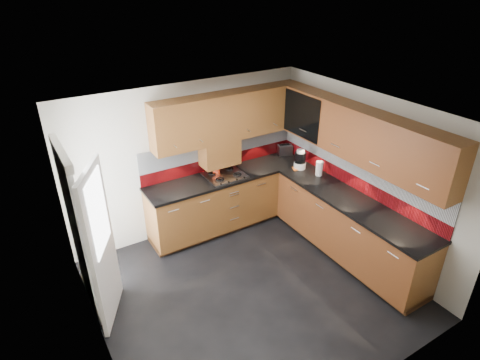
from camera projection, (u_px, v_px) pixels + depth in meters
room at (253, 191)px, 4.67m from camera, size 4.00×3.80×2.64m
base_cabinets at (284, 214)px, 6.20m from camera, size 2.70×3.20×0.95m
countertop at (286, 188)px, 5.96m from camera, size 2.72×3.22×0.04m
backsplash at (290, 161)px, 6.10m from camera, size 2.70×3.20×0.54m
upper_cabinets at (296, 125)px, 5.67m from camera, size 2.50×3.20×0.72m
extractor_hood at (219, 152)px, 6.22m from camera, size 0.60×0.33×0.40m
glass_cabinet at (309, 113)px, 6.10m from camera, size 0.32×0.80×0.66m
back_door at (88, 239)px, 4.63m from camera, size 0.42×1.19×2.04m
gas_hob at (225, 175)px, 6.24m from camera, size 0.60×0.52×0.05m
utensil_pot at (216, 169)px, 6.26m from camera, size 0.11×0.11×0.41m
toaster at (285, 150)px, 6.95m from camera, size 0.28×0.22×0.18m
food_processor at (300, 160)px, 6.43m from camera, size 0.19×0.19×0.32m
paper_towel at (319, 168)px, 6.22m from camera, size 0.14×0.14×0.23m
orange_cloth at (297, 168)px, 6.47m from camera, size 0.19×0.18×0.02m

